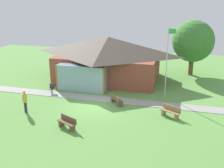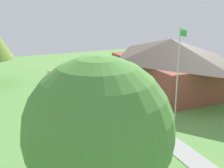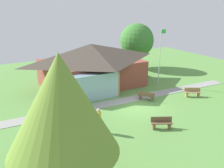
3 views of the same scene
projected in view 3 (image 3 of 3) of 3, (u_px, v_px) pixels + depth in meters
The scene contains 11 objects.
ground_plane at pixel (137, 107), 21.61m from camera, with size 44.00×44.00×0.00m, color #609947.
pavilion at pixel (91, 64), 26.49m from camera, with size 10.94×8.41×4.42m.
footpath at pixel (126, 100), 23.03m from camera, with size 23.88×1.30×0.03m, color #999993.
flagpole at pixel (160, 55), 26.05m from camera, with size 0.64×0.08×6.04m.
bench_front_center at pixel (162, 123), 17.78m from camera, with size 1.54×1.05×0.84m.
bench_rear_near_path at pixel (146, 96), 22.85m from camera, with size 1.32×1.42×0.84m.
bench_mid_right at pixel (192, 92), 23.80m from camera, with size 1.53×1.11×0.84m.
patio_chair_west at pixel (76, 105), 20.97m from camera, with size 0.51×0.51×0.86m.
visitor_strolling_lawn at pixel (99, 118), 17.10m from camera, with size 0.34×0.34×1.74m.
tree_lawn_corner at pixel (61, 105), 10.25m from camera, with size 4.79×4.79×6.72m.
tree_behind_pavilion_right at pixel (137, 41), 33.18m from camera, with size 4.44×4.44×5.92m.
Camera 3 is at (-11.52, -16.43, 8.53)m, focal length 40.59 mm.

